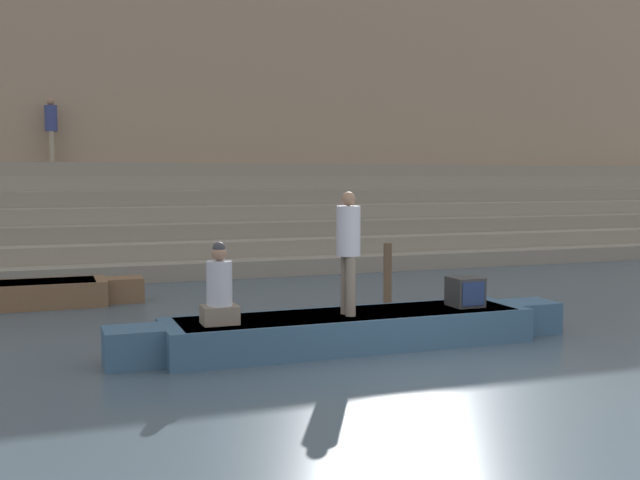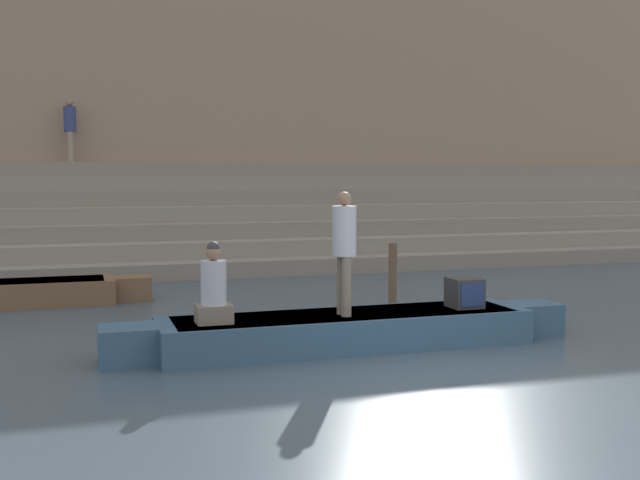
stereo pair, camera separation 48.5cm
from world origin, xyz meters
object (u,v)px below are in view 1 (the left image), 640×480
at_px(person_standing, 348,244).
at_px(mooring_post, 388,275).
at_px(person_on_steps, 51,125).
at_px(tv_set, 465,292).
at_px(rowboat_main, 351,329).
at_px(person_rowing, 219,291).

relative_size(person_standing, mooring_post, 1.44).
bearing_deg(person_on_steps, person_standing, -70.63).
bearing_deg(mooring_post, tv_set, -91.12).
height_order(tv_set, mooring_post, mooring_post).
relative_size(rowboat_main, person_standing, 3.93).
distance_m(mooring_post, person_on_steps, 11.48).
bearing_deg(person_standing, mooring_post, 48.35).
relative_size(person_rowing, tv_set, 2.33).
xyz_separation_m(person_rowing, mooring_post, (3.62, 2.74, -0.30)).
bearing_deg(tv_set, person_rowing, -174.90).
bearing_deg(mooring_post, person_rowing, -142.88).
bearing_deg(person_standing, tv_set, -5.61).
distance_m(person_rowing, tv_set, 3.57).
bearing_deg(person_rowing, tv_set, -13.15).
relative_size(person_standing, person_on_steps, 0.97).
relative_size(tv_set, mooring_post, 0.39).
bearing_deg(person_standing, rowboat_main, 43.75).
relative_size(rowboat_main, mooring_post, 5.65).
xyz_separation_m(rowboat_main, person_on_steps, (-3.61, 12.27, 3.45)).
relative_size(mooring_post, person_on_steps, 0.67).
relative_size(person_rowing, mooring_post, 0.91).
distance_m(rowboat_main, person_standing, 1.17).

